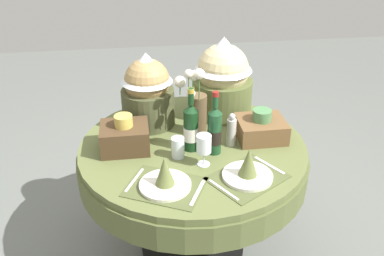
{
  "coord_description": "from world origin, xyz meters",
  "views": [
    {
      "loc": [
        -0.27,
        -1.91,
        1.92
      ],
      "look_at": [
        0.0,
        0.03,
        0.83
      ],
      "focal_mm": 39.15,
      "sensor_mm": 36.0,
      "label": 1
    }
  ],
  "objects_px": {
    "gift_tub_back_right": "(223,75)",
    "wine_bottle_left": "(191,127)",
    "flower_vase": "(196,106)",
    "wine_glass_right": "(204,145)",
    "place_setting_left": "(165,179)",
    "wine_bottle_centre": "(215,130)",
    "woven_basket_side_left": "(125,137)",
    "tumbler_mid": "(178,148)",
    "pepper_mill": "(231,131)",
    "woven_basket_side_right": "(261,128)",
    "place_setting_right": "(248,170)",
    "gift_tub_back_left": "(147,88)",
    "dining_table": "(193,163)"
  },
  "relations": [
    {
      "from": "gift_tub_back_right",
      "to": "wine_bottle_left",
      "type": "bearing_deg",
      "value": -121.79
    },
    {
      "from": "flower_vase",
      "to": "wine_glass_right",
      "type": "distance_m",
      "value": 0.31
    },
    {
      "from": "place_setting_left",
      "to": "wine_bottle_centre",
      "type": "xyz_separation_m",
      "value": [
        0.28,
        0.26,
        0.08
      ]
    },
    {
      "from": "woven_basket_side_left",
      "to": "tumbler_mid",
      "type": "bearing_deg",
      "value": -23.25
    },
    {
      "from": "wine_bottle_centre",
      "to": "pepper_mill",
      "type": "height_order",
      "value": "wine_bottle_centre"
    },
    {
      "from": "flower_vase",
      "to": "woven_basket_side_right",
      "type": "xyz_separation_m",
      "value": [
        0.35,
        -0.09,
        -0.11
      ]
    },
    {
      "from": "place_setting_left",
      "to": "tumbler_mid",
      "type": "distance_m",
      "value": 0.26
    },
    {
      "from": "tumbler_mid",
      "to": "wine_bottle_centre",
      "type": "bearing_deg",
      "value": 5.13
    },
    {
      "from": "place_setting_right",
      "to": "wine_bottle_left",
      "type": "height_order",
      "value": "wine_bottle_left"
    },
    {
      "from": "place_setting_right",
      "to": "flower_vase",
      "type": "relative_size",
      "value": 1.03
    },
    {
      "from": "place_setting_left",
      "to": "wine_glass_right",
      "type": "bearing_deg",
      "value": 37.73
    },
    {
      "from": "wine_glass_right",
      "to": "gift_tub_back_right",
      "type": "bearing_deg",
      "value": 69.75
    },
    {
      "from": "wine_bottle_centre",
      "to": "gift_tub_back_left",
      "type": "height_order",
      "value": "gift_tub_back_left"
    },
    {
      "from": "tumbler_mid",
      "to": "woven_basket_side_right",
      "type": "bearing_deg",
      "value": 15.22
    },
    {
      "from": "pepper_mill",
      "to": "gift_tub_back_left",
      "type": "bearing_deg",
      "value": 144.06
    },
    {
      "from": "wine_bottle_centre",
      "to": "gift_tub_back_right",
      "type": "relative_size",
      "value": 0.72
    },
    {
      "from": "tumbler_mid",
      "to": "dining_table",
      "type": "bearing_deg",
      "value": 51.3
    },
    {
      "from": "wine_glass_right",
      "to": "tumbler_mid",
      "type": "xyz_separation_m",
      "value": [
        -0.12,
        0.09,
        -0.06
      ]
    },
    {
      "from": "place_setting_right",
      "to": "woven_basket_side_left",
      "type": "height_order",
      "value": "woven_basket_side_left"
    },
    {
      "from": "dining_table",
      "to": "tumbler_mid",
      "type": "distance_m",
      "value": 0.24
    },
    {
      "from": "wine_bottle_left",
      "to": "gift_tub_back_right",
      "type": "bearing_deg",
      "value": 58.21
    },
    {
      "from": "woven_basket_side_right",
      "to": "dining_table",
      "type": "bearing_deg",
      "value": -178.22
    },
    {
      "from": "gift_tub_back_left",
      "to": "place_setting_right",
      "type": "bearing_deg",
      "value": -54.85
    },
    {
      "from": "place_setting_left",
      "to": "pepper_mill",
      "type": "bearing_deg",
      "value": 40.56
    },
    {
      "from": "wine_glass_right",
      "to": "wine_bottle_left",
      "type": "bearing_deg",
      "value": 105.0
    },
    {
      "from": "place_setting_right",
      "to": "tumbler_mid",
      "type": "distance_m",
      "value": 0.38
    },
    {
      "from": "tumbler_mid",
      "to": "woven_basket_side_right",
      "type": "xyz_separation_m",
      "value": [
        0.47,
        0.13,
        0.01
      ]
    },
    {
      "from": "tumbler_mid",
      "to": "pepper_mill",
      "type": "height_order",
      "value": "pepper_mill"
    },
    {
      "from": "place_setting_right",
      "to": "place_setting_left",
      "type": "bearing_deg",
      "value": -177.48
    },
    {
      "from": "wine_glass_right",
      "to": "gift_tub_back_left",
      "type": "relative_size",
      "value": 0.39
    },
    {
      "from": "pepper_mill",
      "to": "woven_basket_side_left",
      "type": "bearing_deg",
      "value": 176.5
    },
    {
      "from": "dining_table",
      "to": "woven_basket_side_right",
      "type": "height_order",
      "value": "woven_basket_side_right"
    },
    {
      "from": "dining_table",
      "to": "woven_basket_side_left",
      "type": "distance_m",
      "value": 0.41
    },
    {
      "from": "place_setting_left",
      "to": "gift_tub_back_right",
      "type": "relative_size",
      "value": 0.88
    },
    {
      "from": "place_setting_left",
      "to": "gift_tub_back_left",
      "type": "distance_m",
      "value": 0.66
    },
    {
      "from": "tumbler_mid",
      "to": "gift_tub_back_left",
      "type": "height_order",
      "value": "gift_tub_back_left"
    },
    {
      "from": "place_setting_left",
      "to": "place_setting_right",
      "type": "relative_size",
      "value": 0.99
    },
    {
      "from": "gift_tub_back_left",
      "to": "gift_tub_back_right",
      "type": "bearing_deg",
      "value": 9.86
    },
    {
      "from": "tumbler_mid",
      "to": "pepper_mill",
      "type": "xyz_separation_m",
      "value": [
        0.29,
        0.08,
        0.03
      ]
    },
    {
      "from": "dining_table",
      "to": "woven_basket_side_left",
      "type": "bearing_deg",
      "value": -179.54
    },
    {
      "from": "place_setting_left",
      "to": "tumbler_mid",
      "type": "bearing_deg",
      "value": 70.65
    },
    {
      "from": "gift_tub_back_right",
      "to": "woven_basket_side_left",
      "type": "xyz_separation_m",
      "value": [
        -0.59,
        -0.35,
        -0.17
      ]
    },
    {
      "from": "place_setting_right",
      "to": "woven_basket_side_left",
      "type": "distance_m",
      "value": 0.66
    },
    {
      "from": "place_setting_right",
      "to": "wine_glass_right",
      "type": "distance_m",
      "value": 0.24
    },
    {
      "from": "place_setting_left",
      "to": "pepper_mill",
      "type": "xyz_separation_m",
      "value": [
        0.38,
        0.33,
        0.04
      ]
    },
    {
      "from": "flower_vase",
      "to": "wine_bottle_left",
      "type": "bearing_deg",
      "value": -107.21
    },
    {
      "from": "flower_vase",
      "to": "gift_tub_back_right",
      "type": "distance_m",
      "value": 0.32
    },
    {
      "from": "gift_tub_back_right",
      "to": "pepper_mill",
      "type": "bearing_deg",
      "value": -94.08
    },
    {
      "from": "pepper_mill",
      "to": "gift_tub_back_right",
      "type": "bearing_deg",
      "value": 85.92
    },
    {
      "from": "place_setting_left",
      "to": "woven_basket_side_right",
      "type": "relative_size",
      "value": 1.64
    }
  ]
}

